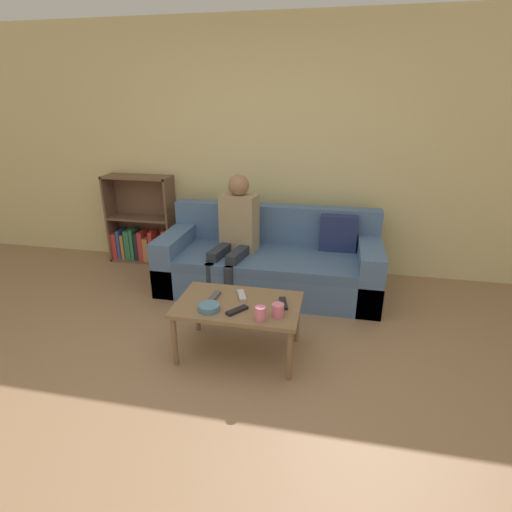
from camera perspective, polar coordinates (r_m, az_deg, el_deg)
ground_plane at (r=2.75m, az=-7.53°, el=-20.02°), size 22.00×22.00×0.00m
wall_back at (r=4.40m, az=1.91°, el=14.74°), size 12.00×0.06×2.60m
couch at (r=4.04m, az=2.10°, el=-1.05°), size 2.15×0.89×0.79m
bookshelf at (r=4.93m, az=-15.90°, el=3.55°), size 0.77×0.28×1.01m
coffee_table at (r=2.97m, az=-2.54°, el=-7.47°), size 0.91×0.57×0.42m
person_adult at (r=3.90m, az=-2.86°, el=4.11°), size 0.42×0.66×1.15m
cup_near at (r=2.76m, az=3.15°, el=-7.72°), size 0.08×0.08×0.09m
cup_far at (r=2.71m, az=0.63°, el=-8.20°), size 0.07×0.07×0.10m
tv_remote_0 at (r=2.83m, az=-2.73°, el=-7.77°), size 0.14×0.16×0.02m
tv_remote_1 at (r=3.02m, az=-5.99°, el=-5.81°), size 0.06×0.17×0.02m
tv_remote_2 at (r=2.92m, az=3.92°, el=-6.76°), size 0.09×0.18×0.02m
tv_remote_3 at (r=3.03m, az=-2.06°, el=-5.66°), size 0.11×0.18×0.02m
snack_bowl at (r=2.86m, az=-6.70°, el=-7.31°), size 0.15×0.15×0.05m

